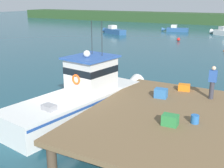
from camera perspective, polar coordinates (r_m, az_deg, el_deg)
name	(u,v)px	position (r m, az deg, el deg)	size (l,w,h in m)	color
ground_plane	(71,117)	(15.10, -8.08, -6.57)	(200.00, 200.00, 0.00)	#1E4C5B
dock	(161,116)	(12.58, 9.65, -6.20)	(6.00, 9.00, 1.20)	#4C3D2D
main_fishing_boat	(84,96)	(15.15, -5.66, -2.32)	(3.76, 9.96, 4.80)	white
crate_single_far	(161,93)	(14.33, 9.65, -1.80)	(0.60, 0.44, 0.46)	#3370B2
crate_stack_mid_dock	(184,87)	(15.72, 14.09, -0.65)	(0.60, 0.44, 0.34)	orange
crate_single_by_cleat	(170,120)	(11.35, 11.42, -7.01)	(0.60, 0.44, 0.43)	#2D8442
bait_bucket	(195,119)	(11.78, 16.08, -6.70)	(0.32, 0.32, 0.34)	#2866B2
deckhand_by_the_boat	(212,82)	(14.61, 19.26, 0.41)	(0.36, 0.22, 1.63)	#383842
moored_boat_far_right	(176,29)	(55.12, 12.48, 10.52)	(4.90, 1.74, 1.23)	#285184
moored_boat_far_left	(114,31)	(50.77, 0.34, 10.49)	(5.50, 3.49, 1.42)	#285184
mooring_buoy_inshore	(66,66)	(25.53, -9.07, 3.63)	(0.52, 0.52, 0.52)	silver
mooring_buoy_spare_mooring	(178,39)	(42.88, 13.02, 8.60)	(0.48, 0.48, 0.48)	red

